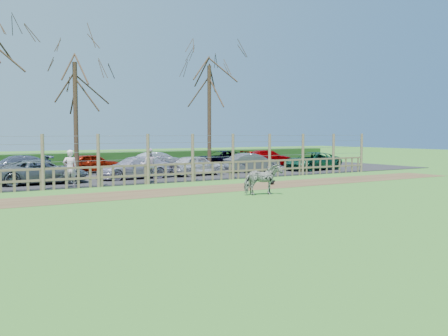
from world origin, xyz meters
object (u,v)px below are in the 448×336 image
car_4 (197,165)px  car_5 (252,163)px  car_2 (43,172)px  car_6 (312,161)px  tree_mid (75,91)px  tree_right (209,92)px  crow (272,182)px  car_10 (93,163)px  car_9 (14,166)px  car_13 (268,158)px  car_11 (158,161)px  zebra (263,179)px  car_12 (221,159)px  visitor_b (149,165)px  car_3 (134,168)px  visitor_a (70,168)px

car_4 → car_5: same height
car_2 → car_4: 8.77m
car_6 → car_4: bearing=-98.8°
tree_mid → car_2: tree_mid is taller
tree_right → car_6: size_ratio=1.70×
car_5 → car_6: same height
crow → car_4: (-0.79, 6.27, 0.53)m
car_6 → car_10: same height
car_2 → car_9: same height
car_2 → car_13: 18.37m
car_4 → car_11: size_ratio=0.97×
tree_right → car_10: size_ratio=2.09×
car_6 → car_10: bearing=-119.9°
tree_mid → zebra: tree_mid is taller
car_9 → car_12: size_ratio=0.96×
crow → car_10: size_ratio=0.08×
tree_mid → tree_right: size_ratio=0.93×
tree_right → car_4: tree_right is taller
car_9 → crow: bearing=39.3°
car_9 → car_10: bearing=91.5°
crow → car_4: car_4 is taller
crow → car_9: 15.12m
car_5 → car_13: bearing=-41.5°
car_5 → car_11: same height
car_10 → car_11: size_ratio=0.97×
car_11 → tree_mid: bearing=109.9°
visitor_b → car_13: (12.86, 6.98, -0.26)m
tree_mid → car_5: tree_mid is taller
tree_right → car_5: size_ratio=2.02×
crow → car_3: (-4.71, 6.33, 0.53)m
car_4 → car_5: 4.33m
crow → visitor_a: bearing=155.8°
car_3 → car_9: 7.29m
car_3 → crow: bearing=33.7°
car_5 → car_11: (-4.29, 5.02, 0.00)m
car_6 → car_2: bearing=-97.2°
car_6 → car_10: size_ratio=1.23×
car_4 → car_5: size_ratio=0.97×
car_4 → car_10: same height
car_12 → car_2: bearing=-71.6°
tree_right → crow: tree_right is taller
visitor_a → visitor_b: same height
visitor_a → car_10: 8.43m
tree_right → car_5: (1.62, -2.68, -4.60)m
zebra → visitor_a: bearing=50.6°
visitor_a → car_4: size_ratio=0.49×
visitor_b → car_11: bearing=-99.3°
car_2 → car_10: (4.24, 5.56, 0.00)m
car_4 → car_13: size_ratio=0.85×
car_4 → visitor_a: bearing=98.5°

